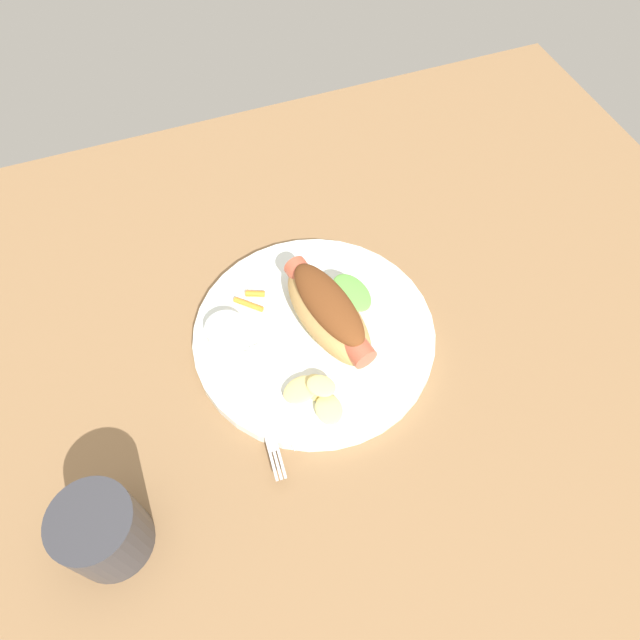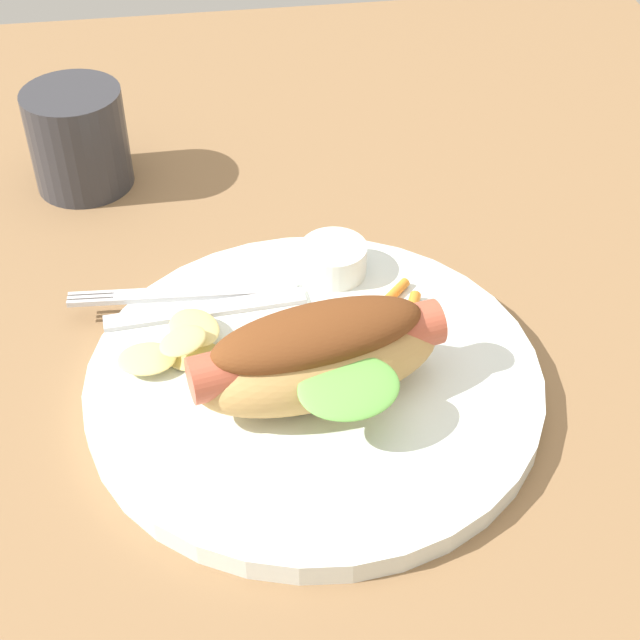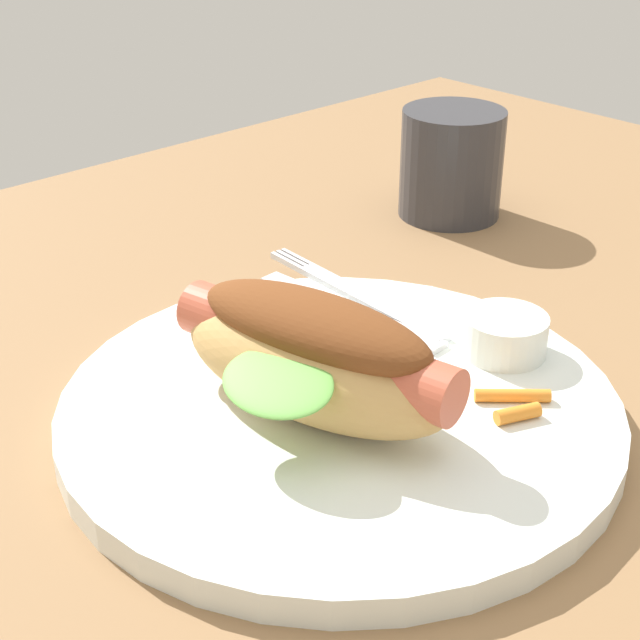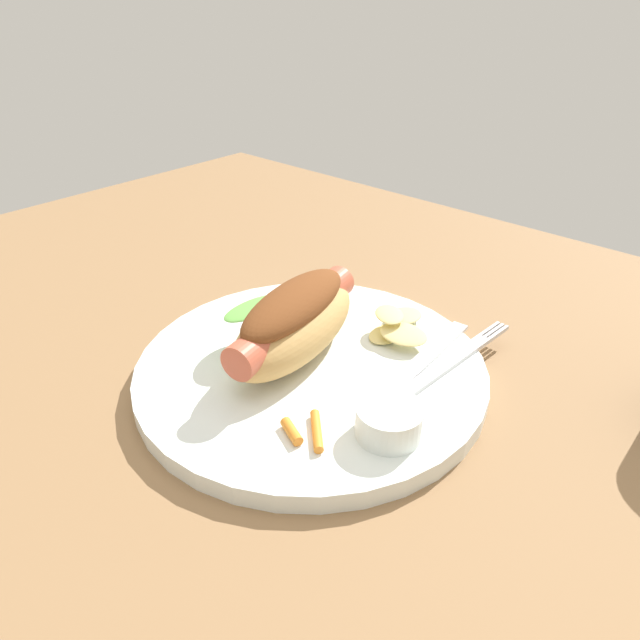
# 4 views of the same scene
# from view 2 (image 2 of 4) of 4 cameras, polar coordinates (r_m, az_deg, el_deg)

# --- Properties ---
(ground_plane) EXTENTS (1.20, 0.90, 0.02)m
(ground_plane) POSITION_cam_2_polar(r_m,az_deg,el_deg) (0.63, -0.34, -4.79)
(ground_plane) COLOR olive
(plate) EXTENTS (0.29, 0.29, 0.02)m
(plate) POSITION_cam_2_polar(r_m,az_deg,el_deg) (0.62, -0.36, -3.56)
(plate) COLOR white
(plate) RESTS_ON ground_plane
(hot_dog) EXTENTS (0.11, 0.16, 0.06)m
(hot_dog) POSITION_cam_2_polar(r_m,az_deg,el_deg) (0.57, 0.33, -2.04)
(hot_dog) COLOR tan
(hot_dog) RESTS_ON plate
(sauce_ramekin) EXTENTS (0.05, 0.05, 0.02)m
(sauce_ramekin) POSITION_cam_2_polar(r_m,az_deg,el_deg) (0.68, 0.82, 3.65)
(sauce_ramekin) COLOR white
(sauce_ramekin) RESTS_ON plate
(fork) EXTENTS (0.02, 0.16, 0.00)m
(fork) POSITION_cam_2_polar(r_m,az_deg,el_deg) (0.67, -7.90, 1.58)
(fork) COLOR silver
(fork) RESTS_ON plate
(knife) EXTENTS (0.02, 0.14, 0.00)m
(knife) POSITION_cam_2_polar(r_m,az_deg,el_deg) (0.66, -6.84, 0.63)
(knife) COLOR silver
(knife) RESTS_ON plate
(chips_pile) EXTENTS (0.07, 0.07, 0.02)m
(chips_pile) POSITION_cam_2_polar(r_m,az_deg,el_deg) (0.62, -8.34, -1.47)
(chips_pile) COLOR #E0CD7D
(chips_pile) RESTS_ON plate
(carrot_garnish) EXTENTS (0.04, 0.04, 0.01)m
(carrot_garnish) POSITION_cam_2_polar(r_m,az_deg,el_deg) (0.66, 4.82, 1.17)
(carrot_garnish) COLOR orange
(carrot_garnish) RESTS_ON plate
(drinking_cup) EXTENTS (0.08, 0.08, 0.08)m
(drinking_cup) POSITION_cam_2_polar(r_m,az_deg,el_deg) (0.81, -14.23, 10.43)
(drinking_cup) COLOR #333338
(drinking_cup) RESTS_ON ground_plane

